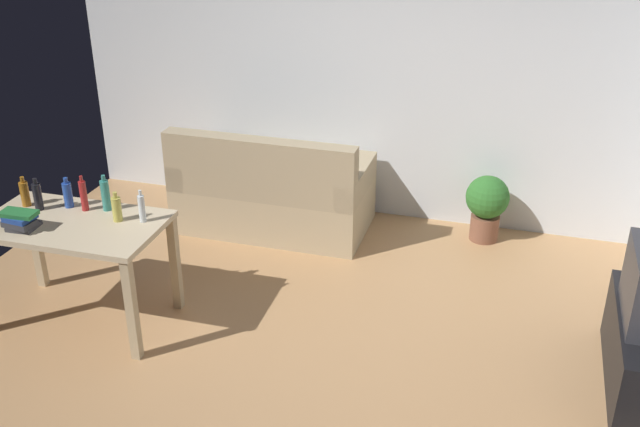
# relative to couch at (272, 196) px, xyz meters

# --- Properties ---
(ground_plane) EXTENTS (5.20, 4.40, 0.02)m
(ground_plane) POSITION_rel_couch_xyz_m (0.65, -1.59, -0.32)
(ground_plane) COLOR tan
(wall_rear) EXTENTS (5.20, 0.10, 2.70)m
(wall_rear) POSITION_rel_couch_xyz_m (0.65, 0.61, 1.04)
(wall_rear) COLOR silver
(wall_rear) RESTS_ON ground_plane
(couch) EXTENTS (1.61, 0.84, 0.92)m
(couch) POSITION_rel_couch_xyz_m (0.00, 0.00, 0.00)
(couch) COLOR tan
(couch) RESTS_ON ground_plane
(desk) EXTENTS (1.21, 0.72, 0.76)m
(desk) POSITION_rel_couch_xyz_m (-0.78, -1.69, 0.34)
(desk) COLOR #C6B28E
(desk) RESTS_ON ground_plane
(potted_plant) EXTENTS (0.36, 0.36, 0.57)m
(potted_plant) POSITION_rel_couch_xyz_m (1.78, 0.31, 0.02)
(potted_plant) COLOR brown
(potted_plant) RESTS_ON ground_plane
(bottle_amber) EXTENTS (0.06, 0.06, 0.21)m
(bottle_amber) POSITION_rel_couch_xyz_m (-1.22, -1.56, 0.54)
(bottle_amber) COLOR #9E6019
(bottle_amber) RESTS_ON desk
(bottle_dark) EXTENTS (0.06, 0.06, 0.23)m
(bottle_dark) POSITION_rel_couch_xyz_m (-1.09, -1.59, 0.55)
(bottle_dark) COLOR black
(bottle_dark) RESTS_ON desk
(bottle_blue) EXTENTS (0.06, 0.06, 0.22)m
(bottle_blue) POSITION_rel_couch_xyz_m (-0.92, -1.49, 0.54)
(bottle_blue) COLOR #2347A3
(bottle_blue) RESTS_ON desk
(bottle_red) EXTENTS (0.05, 0.05, 0.25)m
(bottle_red) POSITION_rel_couch_xyz_m (-0.79, -1.51, 0.56)
(bottle_red) COLOR #AD2323
(bottle_red) RESTS_ON desk
(bottle_tall) EXTENTS (0.06, 0.06, 0.26)m
(bottle_tall) POSITION_rel_couch_xyz_m (-0.65, -1.46, 0.56)
(bottle_tall) COLOR teal
(bottle_tall) RESTS_ON desk
(bottle_squat) EXTENTS (0.06, 0.06, 0.20)m
(bottle_squat) POSITION_rel_couch_xyz_m (-0.49, -1.59, 0.54)
(bottle_squat) COLOR #BCB24C
(bottle_squat) RESTS_ON desk
(bottle_clear) EXTENTS (0.04, 0.04, 0.23)m
(bottle_clear) POSITION_rel_couch_xyz_m (-0.33, -1.55, 0.55)
(bottle_clear) COLOR silver
(bottle_clear) RESTS_ON desk
(book_stack) EXTENTS (0.24, 0.19, 0.13)m
(book_stack) POSITION_rel_couch_xyz_m (-1.03, -1.87, 0.51)
(book_stack) COLOR #333338
(book_stack) RESTS_ON desk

